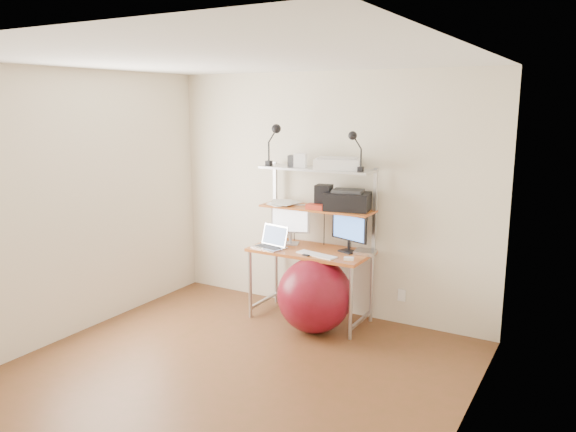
# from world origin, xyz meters

# --- Properties ---
(room) EXTENTS (3.60, 3.60, 3.60)m
(room) POSITION_xyz_m (0.00, 0.00, 1.25)
(room) COLOR brown
(room) RESTS_ON ground
(computer_desk) EXTENTS (1.20, 0.60, 1.57)m
(computer_desk) POSITION_xyz_m (0.00, 1.50, 0.96)
(computer_desk) COLOR #BD5324
(computer_desk) RESTS_ON ground
(desktop) EXTENTS (1.20, 0.60, 0.00)m
(desktop) POSITION_xyz_m (0.00, 1.44, 0.74)
(desktop) COLOR #BD5324
(desktop) RESTS_ON computer_desk
(mid_shelf) EXTENTS (1.18, 0.34, 0.00)m
(mid_shelf) POSITION_xyz_m (0.00, 1.57, 1.15)
(mid_shelf) COLOR #BD5324
(mid_shelf) RESTS_ON computer_desk
(top_shelf) EXTENTS (1.18, 0.34, 0.00)m
(top_shelf) POSITION_xyz_m (0.00, 1.57, 1.55)
(top_shelf) COLOR #B4B5BA
(top_shelf) RESTS_ON computer_desk
(floor) EXTENTS (3.60, 3.60, 0.00)m
(floor) POSITION_xyz_m (0.00, 0.00, 0.00)
(floor) COLOR brown
(floor) RESTS_ON ground
(wall_outlet) EXTENTS (0.08, 0.01, 0.12)m
(wall_outlet) POSITION_xyz_m (0.85, 1.79, 0.30)
(wall_outlet) COLOR white
(wall_outlet) RESTS_ON room
(monitor_silver) EXTENTS (0.39, 0.20, 0.45)m
(monitor_silver) POSITION_xyz_m (-0.29, 1.55, 0.98)
(monitor_silver) COLOR silver
(monitor_silver) RESTS_ON desktop
(monitor_black) EXTENTS (0.43, 0.19, 0.45)m
(monitor_black) POSITION_xyz_m (0.36, 1.56, 0.96)
(monitor_black) COLOR black
(monitor_black) RESTS_ON desktop
(laptop) EXTENTS (0.37, 0.32, 0.28)m
(laptop) POSITION_xyz_m (-0.38, 1.32, 0.79)
(laptop) COLOR silver
(laptop) RESTS_ON desktop
(keyboard) EXTENTS (0.44, 0.20, 0.01)m
(keyboard) POSITION_xyz_m (0.15, 1.27, 0.75)
(keyboard) COLOR white
(keyboard) RESTS_ON desktop
(mouse) EXTENTS (0.10, 0.08, 0.03)m
(mouse) POSITION_xyz_m (0.49, 1.28, 0.75)
(mouse) COLOR white
(mouse) RESTS_ON desktop
(mac_mini) EXTENTS (0.22, 0.22, 0.04)m
(mac_mini) POSITION_xyz_m (0.54, 1.56, 0.76)
(mac_mini) COLOR silver
(mac_mini) RESTS_ON desktop
(phone) EXTENTS (0.10, 0.15, 0.01)m
(phone) POSITION_xyz_m (0.08, 1.26, 0.75)
(phone) COLOR black
(phone) RESTS_ON desktop
(printer) EXTENTS (0.48, 0.37, 0.20)m
(printer) POSITION_xyz_m (0.33, 1.58, 1.25)
(printer) COLOR black
(printer) RESTS_ON mid_shelf
(nas_cube) EXTENTS (0.18, 0.18, 0.23)m
(nas_cube) POSITION_xyz_m (0.06, 1.59, 1.27)
(nas_cube) COLOR black
(nas_cube) RESTS_ON mid_shelf
(red_box) EXTENTS (0.19, 0.13, 0.05)m
(red_box) POSITION_xyz_m (0.04, 1.48, 1.18)
(red_box) COLOR red
(red_box) RESTS_ON mid_shelf
(scanner) EXTENTS (0.51, 0.41, 0.12)m
(scanner) POSITION_xyz_m (0.22, 1.57, 1.61)
(scanner) COLOR white
(scanner) RESTS_ON top_shelf
(box_white) EXTENTS (0.14, 0.13, 0.14)m
(box_white) POSITION_xyz_m (-0.18, 1.54, 1.62)
(box_white) COLOR white
(box_white) RESTS_ON top_shelf
(box_grey) EXTENTS (0.13, 0.13, 0.11)m
(box_grey) POSITION_xyz_m (-0.27, 1.59, 1.61)
(box_grey) COLOR #303033
(box_grey) RESTS_ON top_shelf
(clip_lamp_left) EXTENTS (0.17, 0.09, 0.43)m
(clip_lamp_left) POSITION_xyz_m (-0.44, 1.48, 1.86)
(clip_lamp_left) COLOR black
(clip_lamp_left) RESTS_ON top_shelf
(clip_lamp_right) EXTENTS (0.15, 0.08, 0.38)m
(clip_lamp_right) POSITION_xyz_m (0.43, 1.48, 1.82)
(clip_lamp_right) COLOR black
(clip_lamp_right) RESTS_ON top_shelf
(exercise_ball) EXTENTS (0.73, 0.73, 0.73)m
(exercise_ball) POSITION_xyz_m (0.18, 1.19, 0.36)
(exercise_ball) COLOR maroon
(exercise_ball) RESTS_ON floor
(paper_stack) EXTENTS (0.36, 0.41, 0.02)m
(paper_stack) POSITION_xyz_m (-0.39, 1.57, 1.16)
(paper_stack) COLOR white
(paper_stack) RESTS_ON mid_shelf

